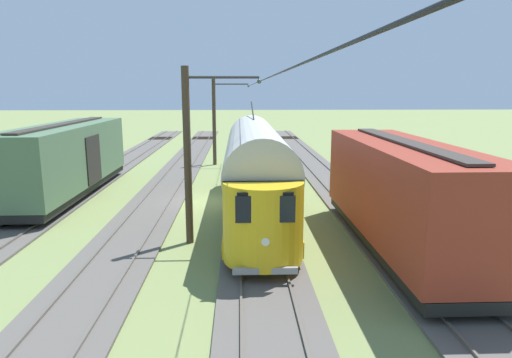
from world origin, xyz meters
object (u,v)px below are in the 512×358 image
vintage_streetcar (255,168)px  catenary_pole_foreground (215,120)px  boxcar_far_siding (402,193)px  catenary_pole_mid_near (190,153)px  boxcar_adjacent (66,158)px

vintage_streetcar → catenary_pole_foreground: (2.58, -14.49, 1.22)m
boxcar_far_siding → catenary_pole_foreground: (7.65, -19.32, 1.31)m
catenary_pole_mid_near → catenary_pole_foreground: bearing=-90.0°
boxcar_far_siding → catenary_pole_foreground: catenary_pole_foreground is taller
boxcar_adjacent → catenary_pole_mid_near: 10.95m
catenary_pole_foreground → catenary_pole_mid_near: same height
boxcar_far_siding → boxcar_adjacent: bearing=-30.4°
boxcar_far_siding → catenary_pole_mid_near: catenary_pole_mid_near is taller
vintage_streetcar → boxcar_adjacent: bearing=-22.0°
vintage_streetcar → catenary_pole_mid_near: (2.58, 3.71, 1.22)m
boxcar_adjacent → catenary_pole_foreground: catenary_pole_foreground is taller
vintage_streetcar → catenary_pole_foreground: catenary_pole_foreground is taller
boxcar_adjacent → boxcar_far_siding: size_ratio=1.15×
boxcar_far_siding → catenary_pole_mid_near: 7.84m
boxcar_adjacent → catenary_pole_foreground: (-7.56, -10.39, 1.31)m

